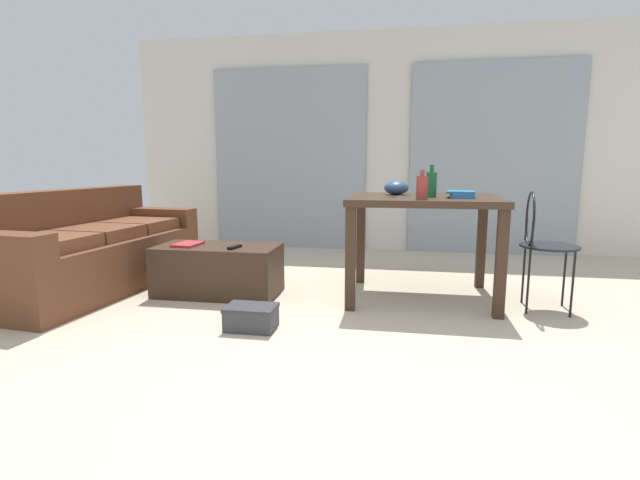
% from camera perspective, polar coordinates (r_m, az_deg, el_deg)
% --- Properties ---
extents(ground_plane, '(8.58, 8.58, 0.00)m').
position_cam_1_polar(ground_plane, '(3.71, 6.79, -7.04)').
color(ground_plane, beige).
extents(wall_back, '(6.27, 0.10, 2.57)m').
position_cam_1_polar(wall_back, '(5.75, 8.34, 11.64)').
color(wall_back, silver).
rests_on(wall_back, ground).
extents(curtains, '(4.28, 0.03, 2.18)m').
position_cam_1_polar(curtains, '(5.66, 8.26, 9.70)').
color(curtains, '#99A3AD').
rests_on(curtains, ground).
extents(couch, '(0.99, 2.00, 0.83)m').
position_cam_1_polar(couch, '(4.33, -26.32, -1.24)').
color(couch, brown).
rests_on(couch, ground).
extents(coffee_table, '(0.97, 0.48, 0.40)m').
position_cam_1_polar(coffee_table, '(3.83, -12.32, -3.61)').
color(coffee_table, '#382619').
rests_on(coffee_table, ground).
extents(craft_table, '(1.11, 0.92, 0.79)m').
position_cam_1_polar(craft_table, '(3.65, 12.47, 3.45)').
color(craft_table, '#382619').
rests_on(craft_table, ground).
extents(wire_chair, '(0.40, 0.41, 0.85)m').
position_cam_1_polar(wire_chair, '(3.65, 25.30, 0.42)').
color(wire_chair, black).
rests_on(wire_chair, ground).
extents(bottle_near, '(0.08, 0.08, 0.24)m').
position_cam_1_polar(bottle_near, '(3.60, 13.45, 6.68)').
color(bottle_near, '#195B2D').
rests_on(bottle_near, craft_table).
extents(bottle_far, '(0.08, 0.08, 0.20)m').
position_cam_1_polar(bottle_far, '(3.34, 12.35, 6.33)').
color(bottle_far, '#99332D').
rests_on(bottle_far, craft_table).
extents(bowl, '(0.19, 0.19, 0.11)m').
position_cam_1_polar(bowl, '(3.80, 9.31, 6.32)').
color(bowl, '#2D4C7A').
rests_on(bowl, craft_table).
extents(book_stack, '(0.23, 0.29, 0.05)m').
position_cam_1_polar(book_stack, '(3.58, 16.92, 5.37)').
color(book_stack, '#1E668C').
rests_on(book_stack, craft_table).
extents(scissors, '(0.11, 0.10, 0.00)m').
position_cam_1_polar(scissors, '(3.52, 9.40, 5.22)').
color(scissors, '#9EA0A5').
rests_on(scissors, craft_table).
extents(tv_remote_primary, '(0.07, 0.16, 0.02)m').
position_cam_1_polar(tv_remote_primary, '(3.65, -10.40, -0.85)').
color(tv_remote_primary, black).
rests_on(tv_remote_primary, coffee_table).
extents(magazine, '(0.19, 0.25, 0.02)m').
position_cam_1_polar(magazine, '(3.86, -15.85, -0.50)').
color(magazine, red).
rests_on(magazine, coffee_table).
extents(shoebox, '(0.32, 0.22, 0.15)m').
position_cam_1_polar(shoebox, '(3.03, -8.41, -9.33)').
color(shoebox, '#38383D').
rests_on(shoebox, ground).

